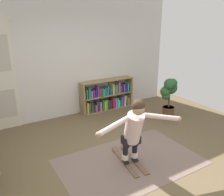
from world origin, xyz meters
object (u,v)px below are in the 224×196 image
(bookshelf, at_px, (107,97))
(person_skier, at_px, (134,127))
(skis_pair, at_px, (129,160))
(potted_plant, at_px, (169,93))

(bookshelf, distance_m, person_skier, 2.73)
(skis_pair, bearing_deg, potted_plant, 28.94)
(person_skier, bearing_deg, skis_pair, 82.23)
(potted_plant, distance_m, person_skier, 2.28)
(bookshelf, bearing_deg, potted_plant, -53.28)
(bookshelf, height_order, potted_plant, potted_plant)
(bookshelf, relative_size, person_skier, 1.01)
(bookshelf, relative_size, potted_plant, 1.44)
(potted_plant, bearing_deg, bookshelf, 126.72)
(skis_pair, distance_m, person_skier, 0.72)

